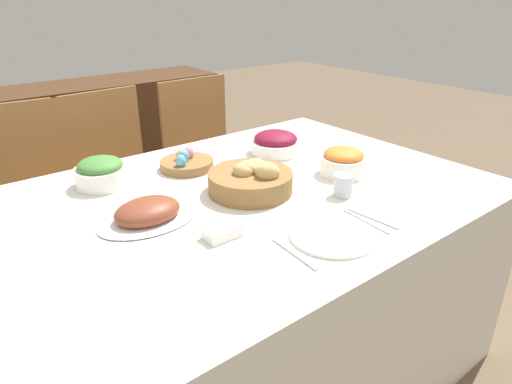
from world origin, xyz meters
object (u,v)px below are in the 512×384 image
chair_far_left (32,207)px  chair_far_center (118,185)px  chair_far_right (208,162)px  fork (294,254)px  bread_basket (251,180)px  egg_basket (186,163)px  knife (366,221)px  beet_salad_bowl (276,143)px  spoon (373,218)px  butter_dish (222,232)px  drinking_cup (343,185)px  green_salad_bowl (101,172)px  sideboard (101,149)px  ham_platter (148,213)px  dinner_plate (332,236)px  carrot_bowl (343,162)px

chair_far_left → chair_far_center: size_ratio=1.00×
chair_far_right → fork: bearing=-114.5°
bread_basket → egg_basket: bread_basket is taller
chair_far_center → egg_basket: size_ratio=4.73×
chair_far_right → knife: 1.39m
beet_salad_bowl → spoon: bearing=-104.2°
chair_far_right → spoon: (-0.26, -1.34, 0.27)m
chair_far_center → butter_dish: 1.19m
beet_salad_bowl → chair_far_right: bearing=82.0°
fork → butter_dish: 0.21m
drinking_cup → knife: bearing=-116.9°
chair_far_left → beet_salad_bowl: size_ratio=4.54×
chair_far_left → green_salad_bowl: size_ratio=5.26×
bread_basket → sideboard: bearing=86.6°
fork → butter_dish: size_ratio=1.74×
chair_far_left → bread_basket: size_ratio=3.35×
ham_platter → spoon: (0.53, -0.41, -0.02)m
drinking_cup → egg_basket: bearing=117.8°
green_salad_bowl → dinner_plate: green_salad_bowl is taller
chair_far_center → fork: 1.36m
beet_salad_bowl → carrot_bowl: carrot_bowl is taller
chair_far_left → bread_basket: bearing=-57.6°
dinner_plate → drinking_cup: bearing=36.5°
chair_far_left → drinking_cup: 1.41m
ham_platter → drinking_cup: bearing=-22.1°
chair_far_center → drinking_cup: 1.25m
green_salad_bowl → dinner_plate: (0.36, -0.76, -0.04)m
carrot_bowl → knife: carrot_bowl is taller
spoon → butter_dish: bearing=150.8°
green_salad_bowl → chair_far_left: bearing=103.5°
ham_platter → drinking_cup: drinking_cup is taller
butter_dish → egg_basket: bearing=69.9°
ham_platter → butter_dish: bearing=-62.1°
chair_far_right → chair_far_left: bearing=179.0°
sideboard → dinner_plate: sideboard is taller
chair_far_left → knife: chair_far_left is taller
butter_dish → dinner_plate: bearing=-38.6°
egg_basket → sideboard: bearing=83.3°
egg_basket → dinner_plate: egg_basket is taller
dinner_plate → fork: dinner_plate is taller
green_salad_bowl → butter_dish: (0.12, -0.56, -0.03)m
chair_far_right → chair_far_left: size_ratio=1.00×
sideboard → ham_platter: 1.82m
chair_far_right → dinner_plate: bearing=-109.0°
chair_far_center → dinner_plate: (0.10, -1.34, 0.27)m
beet_salad_bowl → egg_basket: bearing=169.2°
ham_platter → knife: 0.65m
egg_basket → dinner_plate: 0.71m
chair_far_right → chair_far_left: 0.94m
chair_far_left → dinner_plate: bearing=-65.4°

